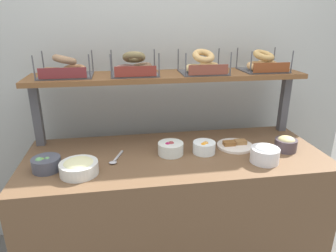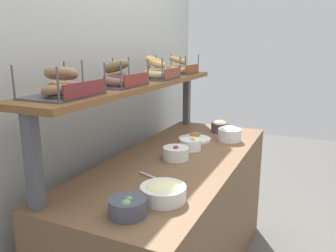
{
  "view_description": "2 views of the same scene",
  "coord_description": "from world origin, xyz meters",
  "px_view_note": "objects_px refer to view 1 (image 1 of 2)",
  "views": [
    {
      "loc": [
        -0.31,
        -1.6,
        1.62
      ],
      "look_at": [
        -0.04,
        0.01,
        1.02
      ],
      "focal_mm": 32.3,
      "sensor_mm": 36.0,
      "label": 1
    },
    {
      "loc": [
        -1.73,
        -0.73,
        1.5
      ],
      "look_at": [
        0.07,
        0.09,
        1.02
      ],
      "focal_mm": 36.05,
      "sensor_mm": 36.0,
      "label": 2
    }
  ],
  "objects_px": {
    "serving_plate_white": "(235,145)",
    "bagel_basket_everything": "(65,69)",
    "bowl_hummus": "(286,143)",
    "bowl_fruit_salad": "(204,147)",
    "bowl_veggie_mix": "(46,164)",
    "bagel_basket_sesame": "(263,64)",
    "bowl_cream_cheese": "(265,153)",
    "serving_spoon_near_plate": "(115,159)",
    "bagel_basket_plain": "(203,66)",
    "bowl_potato_salad": "(79,167)",
    "bowl_beet_salad": "(171,148)",
    "bagel_basket_poppy": "(134,67)"
  },
  "relations": [
    {
      "from": "bagel_basket_poppy",
      "to": "bowl_hummus",
      "type": "bearing_deg",
      "value": -20.1
    },
    {
      "from": "bowl_veggie_mix",
      "to": "bagel_basket_plain",
      "type": "bearing_deg",
      "value": 20.14
    },
    {
      "from": "bowl_hummus",
      "to": "serving_plate_white",
      "type": "relative_size",
      "value": 0.59
    },
    {
      "from": "bagel_basket_sesame",
      "to": "bowl_fruit_salad",
      "type": "bearing_deg",
      "value": -148.26
    },
    {
      "from": "serving_spoon_near_plate",
      "to": "bowl_fruit_salad",
      "type": "bearing_deg",
      "value": 2.37
    },
    {
      "from": "bowl_cream_cheese",
      "to": "serving_spoon_near_plate",
      "type": "distance_m",
      "value": 0.84
    },
    {
      "from": "serving_plate_white",
      "to": "bagel_basket_sesame",
      "type": "distance_m",
      "value": 0.57
    },
    {
      "from": "bowl_cream_cheese",
      "to": "bowl_potato_salad",
      "type": "height_order",
      "value": "bowl_cream_cheese"
    },
    {
      "from": "bowl_hummus",
      "to": "bowl_veggie_mix",
      "type": "bearing_deg",
      "value": -178.72
    },
    {
      "from": "bowl_veggie_mix",
      "to": "bagel_basket_plain",
      "type": "height_order",
      "value": "bagel_basket_plain"
    },
    {
      "from": "bowl_potato_salad",
      "to": "bagel_basket_sesame",
      "type": "xyz_separation_m",
      "value": [
        1.17,
        0.43,
        0.44
      ]
    },
    {
      "from": "bowl_cream_cheese",
      "to": "bowl_veggie_mix",
      "type": "bearing_deg",
      "value": 175.43
    },
    {
      "from": "bowl_potato_salad",
      "to": "bagel_basket_plain",
      "type": "distance_m",
      "value": 0.96
    },
    {
      "from": "bowl_fruit_salad",
      "to": "bowl_veggie_mix",
      "type": "bearing_deg",
      "value": -175.11
    },
    {
      "from": "bowl_hummus",
      "to": "bowl_fruit_salad",
      "type": "bearing_deg",
      "value": 174.87
    },
    {
      "from": "bagel_basket_plain",
      "to": "bagel_basket_sesame",
      "type": "relative_size",
      "value": 1.03
    },
    {
      "from": "bowl_potato_salad",
      "to": "bowl_hummus",
      "type": "height_order",
      "value": "bowl_hummus"
    },
    {
      "from": "bowl_veggie_mix",
      "to": "bowl_potato_salad",
      "type": "relative_size",
      "value": 0.76
    },
    {
      "from": "serving_spoon_near_plate",
      "to": "bagel_basket_everything",
      "type": "xyz_separation_m",
      "value": [
        -0.27,
        0.31,
        0.47
      ]
    },
    {
      "from": "bowl_beet_salad",
      "to": "bagel_basket_everything",
      "type": "bearing_deg",
      "value": 154.89
    },
    {
      "from": "bagel_basket_everything",
      "to": "bagel_basket_plain",
      "type": "distance_m",
      "value": 0.84
    },
    {
      "from": "bowl_beet_salad",
      "to": "bagel_basket_sesame",
      "type": "xyz_separation_m",
      "value": [
        0.66,
        0.27,
        0.44
      ]
    },
    {
      "from": "bowl_veggie_mix",
      "to": "bowl_potato_salad",
      "type": "distance_m",
      "value": 0.19
    },
    {
      "from": "bowl_potato_salad",
      "to": "bagel_basket_poppy",
      "type": "distance_m",
      "value": 0.69
    },
    {
      "from": "bowl_cream_cheese",
      "to": "bagel_basket_plain",
      "type": "distance_m",
      "value": 0.66
    },
    {
      "from": "bagel_basket_everything",
      "to": "bagel_basket_plain",
      "type": "relative_size",
      "value": 1.06
    },
    {
      "from": "bowl_fruit_salad",
      "to": "bowl_potato_salad",
      "type": "bearing_deg",
      "value": -168.42
    },
    {
      "from": "serving_plate_white",
      "to": "bagel_basket_plain",
      "type": "height_order",
      "value": "bagel_basket_plain"
    },
    {
      "from": "bowl_cream_cheese",
      "to": "bowl_veggie_mix",
      "type": "height_order",
      "value": "bowl_cream_cheese"
    },
    {
      "from": "serving_plate_white",
      "to": "bagel_basket_everything",
      "type": "bearing_deg",
      "value": 166.9
    },
    {
      "from": "bowl_hummus",
      "to": "bowl_fruit_salad",
      "type": "distance_m",
      "value": 0.5
    },
    {
      "from": "serving_spoon_near_plate",
      "to": "bagel_basket_poppy",
      "type": "distance_m",
      "value": 0.58
    },
    {
      "from": "serving_spoon_near_plate",
      "to": "bagel_basket_sesame",
      "type": "height_order",
      "value": "bagel_basket_sesame"
    },
    {
      "from": "bowl_potato_salad",
      "to": "serving_spoon_near_plate",
      "type": "height_order",
      "value": "bowl_potato_salad"
    },
    {
      "from": "bowl_potato_salad",
      "to": "bowl_beet_salad",
      "type": "bearing_deg",
      "value": 17.04
    },
    {
      "from": "bowl_beet_salad",
      "to": "bagel_basket_plain",
      "type": "relative_size",
      "value": 0.52
    },
    {
      "from": "bowl_beet_salad",
      "to": "bagel_basket_everything",
      "type": "xyz_separation_m",
      "value": [
        -0.59,
        0.28,
        0.44
      ]
    },
    {
      "from": "bagel_basket_poppy",
      "to": "bagel_basket_plain",
      "type": "bearing_deg",
      "value": -1.6
    },
    {
      "from": "bowl_fruit_salad",
      "to": "serving_spoon_near_plate",
      "type": "height_order",
      "value": "bowl_fruit_salad"
    },
    {
      "from": "bowl_hummus",
      "to": "bowl_cream_cheese",
      "type": "bearing_deg",
      "value": -147.56
    },
    {
      "from": "serving_spoon_near_plate",
      "to": "bagel_basket_poppy",
      "type": "height_order",
      "value": "bagel_basket_poppy"
    },
    {
      "from": "bowl_veggie_mix",
      "to": "bowl_potato_salad",
      "type": "bearing_deg",
      "value": -21.46
    },
    {
      "from": "bowl_fruit_salad",
      "to": "bowl_beet_salad",
      "type": "bearing_deg",
      "value": 177.01
    },
    {
      "from": "bagel_basket_sesame",
      "to": "serving_spoon_near_plate",
      "type": "bearing_deg",
      "value": -162.73
    },
    {
      "from": "serving_plate_white",
      "to": "serving_spoon_near_plate",
      "type": "distance_m",
      "value": 0.74
    },
    {
      "from": "serving_spoon_near_plate",
      "to": "bagel_basket_plain",
      "type": "bearing_deg",
      "value": 26.69
    },
    {
      "from": "bowl_veggie_mix",
      "to": "bowl_beet_salad",
      "type": "height_order",
      "value": "same"
    },
    {
      "from": "bowl_hummus",
      "to": "bagel_basket_everything",
      "type": "relative_size",
      "value": 0.42
    },
    {
      "from": "serving_plate_white",
      "to": "bagel_basket_sesame",
      "type": "relative_size",
      "value": 0.79
    },
    {
      "from": "bagel_basket_poppy",
      "to": "bagel_basket_plain",
      "type": "height_order",
      "value": "same"
    }
  ]
}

